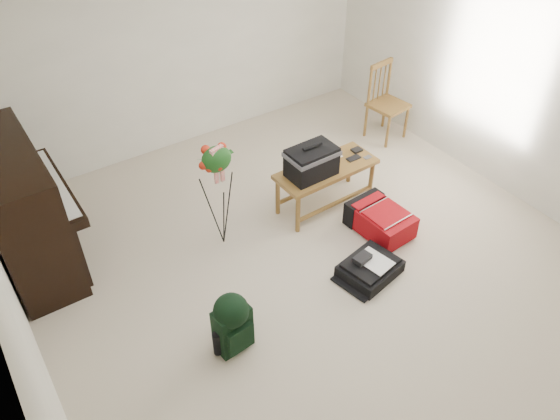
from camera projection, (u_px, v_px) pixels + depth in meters
floor at (317, 266)px, 5.27m from camera, size 5.00×5.50×0.01m
ceiling at (333, 5)px, 3.67m from camera, size 5.00×5.50×0.01m
wall_back at (177, 46)px, 6.23m from camera, size 5.00×0.04×2.50m
wall_left at (6, 286)px, 3.40m from camera, size 0.04×5.50×2.50m
wall_right at (519, 81)px, 5.55m from camera, size 0.04×5.50×2.50m
piano at (23, 211)px, 4.97m from camera, size 0.71×1.50×1.25m
bench at (316, 164)px, 5.55m from camera, size 1.12×0.47×0.85m
dining_chair at (386, 103)px, 6.80m from camera, size 0.47×0.47×0.97m
red_suitcase at (377, 218)px, 5.60m from camera, size 0.47×0.67×0.28m
black_duffel at (370, 268)px, 5.14m from camera, size 0.61×0.52×0.23m
green_backpack at (232, 321)px, 4.35m from camera, size 0.31×0.29×0.59m
flower_stand at (220, 197)px, 5.17m from camera, size 0.46×0.46×1.18m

